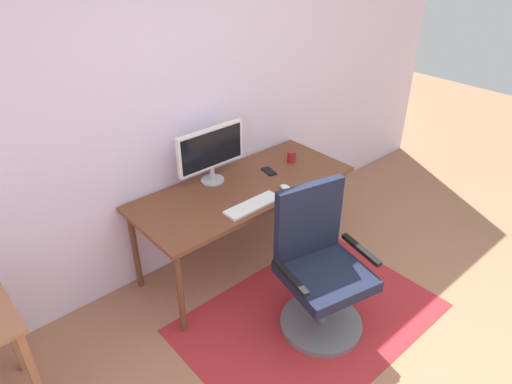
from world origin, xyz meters
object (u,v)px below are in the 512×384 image
Objects in this scene: monitor at (211,150)px; cell_phone at (269,171)px; computer_mouse at (286,188)px; office_chair at (319,275)px; desk at (244,193)px; keyboard at (253,205)px; coffee_cup at (291,157)px.

cell_phone is (0.42, -0.18, -0.25)m from monitor.
monitor is 0.52m from cell_phone.
computer_mouse is 0.71m from office_chair.
computer_mouse is at bearing -51.05° from desk.
desk is 16.46× the size of computer_mouse.
keyboard is 4.13× the size of computer_mouse.
cell_phone is at bearing 80.78° from office_chair.
office_chair is (-0.25, -0.58, -0.31)m from computer_mouse.
cell_phone is at bearing 7.95° from desk.
keyboard is 4.63× the size of coffee_cup.
keyboard reaches higher than cell_phone.
desk is 3.98× the size of keyboard.
cell_phone is (0.29, 0.04, 0.06)m from desk.
monitor is 0.53m from keyboard.
cell_phone is (0.10, 0.28, -0.01)m from computer_mouse.
cell_phone is 0.98m from office_chair.
office_chair is at bearing -93.71° from desk.
monitor reaches higher than computer_mouse.
desk is at bearing 98.78° from office_chair.
monitor is at bearing 165.85° from coffee_cup.
monitor is at bearing 125.19° from computer_mouse.
keyboard is 3.07× the size of cell_phone.
coffee_cup is (0.35, 0.29, 0.03)m from computer_mouse.
monitor is (-0.13, 0.22, 0.32)m from desk.
computer_mouse is 0.74× the size of cell_phone.
keyboard is 0.33m from computer_mouse.
desk is 0.32m from computer_mouse.
desk is 0.56m from coffee_cup.
office_chair is (0.08, -0.57, -0.30)m from keyboard.
cell_phone is at bearing 34.71° from keyboard.
keyboard is 0.65m from office_chair.
monitor is at bearing 120.53° from desk.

